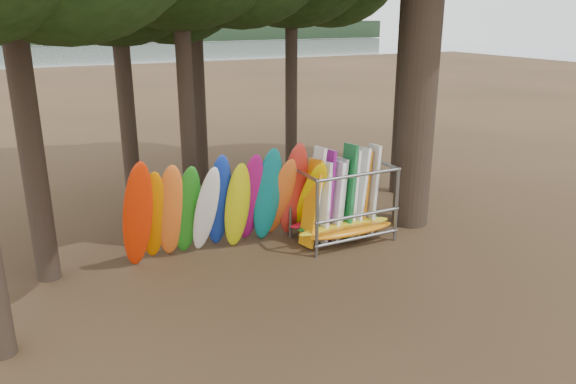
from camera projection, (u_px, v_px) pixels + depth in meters
name	position (u px, v px, depth m)	size (l,w,h in m)	color
ground	(295.00, 263.00, 14.37)	(120.00, 120.00, 0.00)	#47331E
lake	(58.00, 67.00, 65.36)	(160.00, 160.00, 0.00)	gray
far_shore	(30.00, 34.00, 107.25)	(160.00, 4.00, 4.00)	black
kayak_row	(230.00, 204.00, 14.68)	(5.66, 1.92, 3.05)	red
storage_rack	(343.00, 205.00, 15.60)	(2.92, 1.54, 2.71)	slate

